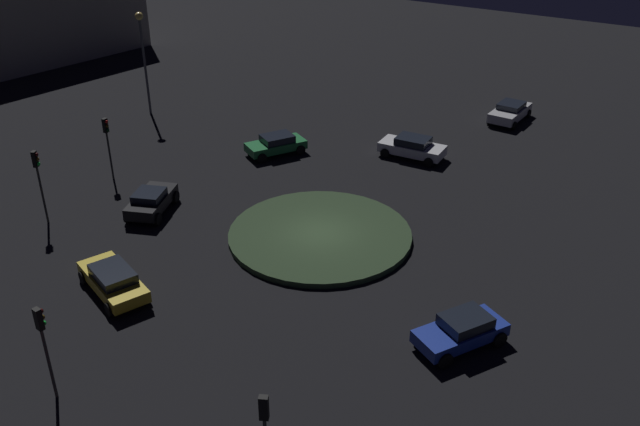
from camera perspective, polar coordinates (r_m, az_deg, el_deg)
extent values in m
plane|color=black|center=(37.54, 0.00, -1.99)|extent=(117.12, 117.12, 0.00)
cylinder|color=#2D4228|center=(37.46, 0.00, -1.79)|extent=(9.85, 9.85, 0.31)
cube|color=gold|center=(34.26, -16.56, -5.39)|extent=(4.81, 3.30, 0.58)
cube|color=black|center=(33.87, -16.58, -4.78)|extent=(2.69, 2.29, 0.46)
cylinder|color=black|center=(35.51, -18.81, -5.04)|extent=(0.69, 0.45, 0.66)
cylinder|color=black|center=(35.95, -16.17, -4.16)|extent=(0.69, 0.45, 0.66)
cylinder|color=black|center=(32.92, -16.84, -7.58)|extent=(0.69, 0.45, 0.66)
cylinder|color=black|center=(33.39, -14.02, -6.58)|extent=(0.69, 0.45, 0.66)
cube|color=black|center=(40.86, -13.60, 0.92)|extent=(2.99, 4.19, 0.64)
cube|color=black|center=(40.45, -13.80, 1.43)|extent=(2.05, 2.13, 0.40)
cylinder|color=black|center=(42.46, -13.93, 1.48)|extent=(0.46, 0.75, 0.72)
cylinder|color=black|center=(41.79, -11.72, 1.29)|extent=(0.46, 0.75, 0.72)
cylinder|color=black|center=(40.27, -15.45, -0.27)|extent=(0.46, 0.75, 0.72)
cylinder|color=black|center=(39.57, -13.14, -0.50)|extent=(0.46, 0.75, 0.72)
cube|color=silver|center=(54.98, 15.26, 7.92)|extent=(2.16, 4.39, 0.67)
cube|color=black|center=(54.91, 15.37, 8.48)|extent=(1.79, 2.06, 0.40)
cylinder|color=black|center=(56.75, 14.89, 8.25)|extent=(0.26, 0.63, 0.62)
cylinder|color=black|center=(56.20, 16.68, 7.80)|extent=(0.26, 0.63, 0.62)
cylinder|color=black|center=(54.02, 13.68, 7.37)|extent=(0.26, 0.63, 0.62)
cylinder|color=black|center=(53.44, 15.56, 6.90)|extent=(0.26, 0.63, 0.62)
cube|color=white|center=(47.15, 7.53, 5.25)|extent=(4.37, 2.01, 0.63)
cube|color=black|center=(46.92, 7.63, 5.87)|extent=(2.21, 1.69, 0.49)
cylinder|color=black|center=(47.59, 9.65, 4.90)|extent=(0.65, 0.25, 0.64)
cylinder|color=black|center=(46.01, 8.87, 4.12)|extent=(0.65, 0.25, 0.64)
cylinder|color=black|center=(48.57, 6.22, 5.64)|extent=(0.65, 0.25, 0.64)
cylinder|color=black|center=(47.02, 5.34, 4.89)|extent=(0.65, 0.25, 0.64)
cube|color=#1E38A5|center=(30.31, 11.40, -9.58)|extent=(3.49, 4.29, 0.56)
cube|color=black|center=(30.11, 11.82, -8.65)|extent=(2.31, 2.47, 0.50)
cylinder|color=black|center=(29.24, 10.19, -11.80)|extent=(0.54, 0.71, 0.70)
cylinder|color=black|center=(30.27, 8.18, -10.00)|extent=(0.54, 0.71, 0.70)
cylinder|color=black|center=(30.79, 14.45, -9.97)|extent=(0.54, 0.71, 0.70)
cylinder|color=black|center=(31.77, 12.39, -8.34)|extent=(0.54, 0.71, 0.70)
cube|color=#1E7238|center=(47.35, -3.64, 5.51)|extent=(3.50, 4.29, 0.56)
cube|color=black|center=(47.20, -3.51, 6.11)|extent=(2.35, 2.54, 0.46)
cylinder|color=black|center=(48.74, -2.54, 5.88)|extent=(0.52, 0.67, 0.65)
cylinder|color=black|center=(47.31, -1.61, 5.17)|extent=(0.52, 0.67, 0.65)
cylinder|color=black|center=(47.67, -5.63, 5.23)|extent=(0.52, 0.67, 0.65)
cylinder|color=black|center=(46.20, -4.77, 4.49)|extent=(0.52, 0.67, 0.65)
cube|color=black|center=(22.36, -4.62, -15.59)|extent=(0.36, 0.33, 0.90)
sphere|color=#3F0C0C|center=(22.28, -4.58, -14.83)|extent=(0.20, 0.20, 0.20)
sphere|color=#4C380F|center=(22.46, -4.55, -15.33)|extent=(0.20, 0.20, 0.20)
sphere|color=#1EE53F|center=(22.65, -4.52, -15.83)|extent=(0.20, 0.20, 0.20)
cylinder|color=#2D2D2D|center=(45.28, -16.79, 4.50)|extent=(0.12, 0.12, 3.11)
cube|color=black|center=(44.55, -17.15, 6.86)|extent=(0.23, 0.31, 0.90)
sphere|color=red|center=(44.36, -17.06, 7.15)|extent=(0.20, 0.20, 0.20)
sphere|color=#4C380F|center=(44.45, -17.01, 6.83)|extent=(0.20, 0.20, 0.20)
sphere|color=#0F3819|center=(44.54, -16.97, 6.51)|extent=(0.20, 0.20, 0.20)
cylinder|color=#2D2D2D|center=(41.05, -21.73, 1.36)|extent=(0.12, 0.12, 3.43)
cube|color=black|center=(40.18, -22.28, 4.10)|extent=(0.33, 0.36, 0.90)
sphere|color=#3F0C0C|center=(40.01, -22.16, 4.45)|extent=(0.20, 0.20, 0.20)
sphere|color=#4C380F|center=(40.12, -22.09, 4.10)|extent=(0.20, 0.20, 0.20)
sphere|color=#1EE53F|center=(40.22, -22.02, 3.75)|extent=(0.20, 0.20, 0.20)
cylinder|color=#2D2D2D|center=(28.56, -21.26, -11.42)|extent=(0.12, 0.12, 3.26)
cube|color=black|center=(27.34, -22.02, -8.05)|extent=(0.33, 0.26, 0.90)
sphere|color=#3F0C0C|center=(27.24, -21.86, -7.46)|extent=(0.20, 0.20, 0.20)
sphere|color=#4C380F|center=(27.39, -21.76, -7.92)|extent=(0.20, 0.20, 0.20)
sphere|color=#1EE53F|center=(27.54, -21.66, -8.37)|extent=(0.20, 0.20, 0.20)
cylinder|color=#4C4C51|center=(55.18, -14.09, 11.45)|extent=(0.18, 0.18, 7.31)
sphere|color=#F9D166|center=(54.23, -14.58, 15.31)|extent=(0.59, 0.59, 0.59)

